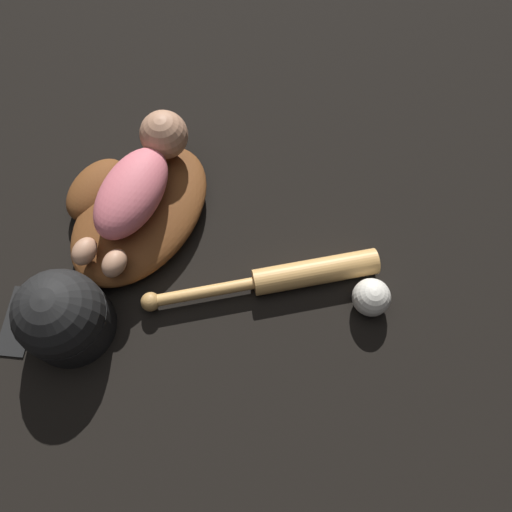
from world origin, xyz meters
The scene contains 6 objects.
ground_plane centered at (0.00, 0.00, 0.00)m, with size 6.00×6.00×0.00m, color black.
baseball_glove centered at (0.00, 0.02, 0.04)m, with size 0.42×0.36×0.08m.
baby_figure centered at (0.04, 0.02, 0.12)m, with size 0.35×0.24×0.10m.
baseball_bat centered at (0.15, -0.31, 0.03)m, with size 0.43×0.27×0.05m.
baseball centered at (0.24, -0.45, 0.04)m, with size 0.08×0.08×0.08m.
baseball_cap centered at (-0.23, -0.10, 0.07)m, with size 0.23×0.23×0.17m.
Camera 1 is at (-0.13, -0.54, 0.96)m, focal length 35.00 mm.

